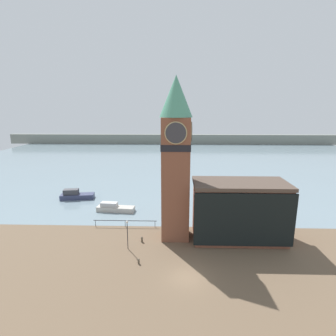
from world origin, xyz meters
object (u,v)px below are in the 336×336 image
object	(u,v)px
pier_building	(239,211)
boat_far	(76,195)
boat_near	(114,208)
mooring_bollard_far	(142,239)
lamp_post	(127,230)
clock_tower	(176,156)
mooring_bollard_near	(139,261)

from	to	relation	value
pier_building	boat_far	world-z (taller)	pier_building
boat_near	mooring_bollard_far	size ratio (longest dim) A/B	8.84
boat_far	mooring_bollard_far	xyz separation A→B (m)	(16.27, -17.86, -0.34)
mooring_bollard_far	lamp_post	size ratio (longest dim) A/B	0.19
clock_tower	boat_near	bearing A→B (deg)	140.29
mooring_bollard_near	lamp_post	size ratio (longest dim) A/B	0.16
mooring_bollard_near	mooring_bollard_far	size ratio (longest dim) A/B	0.84
mooring_bollard_far	lamp_post	distance (m)	3.54
pier_building	boat_far	distance (m)	34.54
boat_far	boat_near	bearing A→B (deg)	-41.21
pier_building	mooring_bollard_near	world-z (taller)	pier_building
clock_tower	mooring_bollard_near	distance (m)	14.64
boat_near	mooring_bollard_far	xyz separation A→B (m)	(6.59, -11.38, -0.19)
boat_near	boat_far	distance (m)	11.65
clock_tower	mooring_bollard_far	xyz separation A→B (m)	(-4.77, -1.94, -11.79)
boat_near	boat_far	world-z (taller)	boat_far
boat_near	clock_tower	bearing A→B (deg)	-34.08
boat_near	boat_far	xyz separation A→B (m)	(-9.67, 6.48, 0.15)
clock_tower	pier_building	xyz separation A→B (m)	(9.20, -0.40, -7.91)
clock_tower	boat_near	world-z (taller)	clock_tower
mooring_bollard_far	mooring_bollard_near	bearing A→B (deg)	-87.06
boat_far	pier_building	bearing A→B (deg)	-35.73
mooring_bollard_near	mooring_bollard_far	bearing A→B (deg)	92.94
boat_far	mooring_bollard_far	world-z (taller)	boat_far
mooring_bollard_near	lamp_post	bearing A→B (deg)	119.66
boat_far	lamp_post	world-z (taller)	lamp_post
mooring_bollard_near	lamp_post	world-z (taller)	lamp_post
pier_building	mooring_bollard_far	xyz separation A→B (m)	(-13.97, -1.54, -3.88)
clock_tower	pier_building	size ratio (longest dim) A/B	1.72
pier_building	mooring_bollard_far	size ratio (longest dim) A/B	16.72
pier_building	boat_near	bearing A→B (deg)	154.44
lamp_post	mooring_bollard_near	bearing A→B (deg)	-60.34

